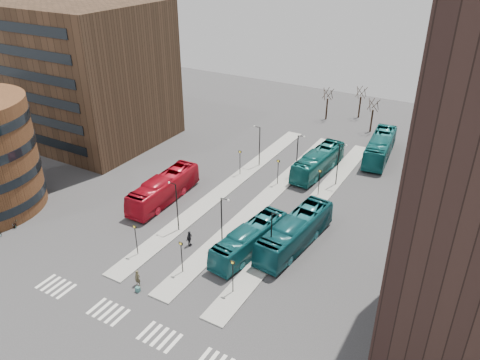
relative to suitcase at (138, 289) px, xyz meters
The scene contains 21 objects.
ground 7.52m from the suitcase, 86.33° to the right, with size 160.00×160.00×0.00m, color #323235.
island_left 22.77m from the suitcase, 98.89° to the left, with size 2.50×45.00×0.15m, color gray.
island_mid 22.63m from the suitcase, 83.71° to the left, with size 2.50×45.00×0.15m, color gray.
island_right 24.04m from the suitcase, 69.34° to the left, with size 2.50×45.00×0.15m, color gray.
suitcase is the anchor object (origin of this frame).
red_bus 17.63m from the suitcase, 119.83° to the left, with size 2.90×12.41×3.46m, color #B30D1E.
teal_bus_a 12.82m from the suitcase, 60.81° to the left, with size 2.64×11.26×3.14m, color #12575E.
teal_bus_b 33.36m from the suitcase, 80.64° to the left, with size 2.86×12.22×3.40m, color #125A5A.
teal_bus_c 17.78m from the suitcase, 55.62° to the left, with size 2.98×12.72×3.54m, color #12555E.
teal_bus_d 44.04m from the suitcase, 74.50° to the left, with size 3.05×13.02×3.63m, color #15696C.
traveller 1.11m from the suitcase, 128.73° to the left, with size 0.64×0.42×1.74m, color #4D452E.
commuter_a 12.46m from the suitcase, 129.25° to the left, with size 0.78×0.61×1.61m, color black.
commuter_b 8.75m from the suitcase, 90.50° to the left, with size 1.09×0.46×1.87m, color black.
commuter_c 11.25m from the suitcase, 68.80° to the left, with size 1.02×0.59×1.58m, color black.
bicycle_mid 20.55m from the suitcase, behind, with size 0.42×1.49×0.89m, color gray.
bicycle_far 20.58m from the suitcase, behind, with size 0.59×1.70×0.89m, color gray.
crosswalk_stripes 4.16m from the suitcase, 57.52° to the right, with size 22.35×2.40×0.01m.
office_block 44.05m from the suitcase, 141.69° to the left, with size 25.00×20.12×22.00m.
sign_poles 15.78m from the suitcase, 82.35° to the left, with size 12.45×22.12×3.65m.
lamp_posts 21.00m from the suitcase, 81.35° to the left, with size 14.04×20.24×6.12m.
bare_trees 55.31m from the suitcase, 86.73° to the left, with size 10.97×8.14×5.90m.
Camera 1 is at (25.76, -17.91, 30.77)m, focal length 35.00 mm.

